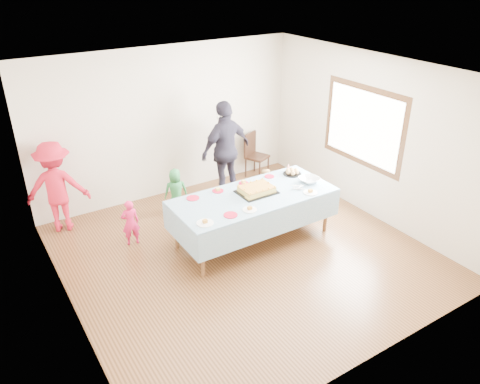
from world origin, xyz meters
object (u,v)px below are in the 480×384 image
object	(u,v)px
party_table	(254,198)
adult_left	(57,187)
birthday_cake	(257,190)
dining_chair	(254,152)

from	to	relation	value
party_table	adult_left	xyz separation A→B (m)	(-2.44, 1.95, 0.03)
birthday_cake	adult_left	xyz separation A→B (m)	(-2.52, 1.90, -0.08)
party_table	dining_chair	xyz separation A→B (m)	(1.37, 2.02, -0.23)
birthday_cake	adult_left	bearing A→B (deg)	143.00
party_table	birthday_cake	bearing A→B (deg)	29.22
party_table	adult_left	world-z (taller)	adult_left
dining_chair	adult_left	size ratio (longest dim) A/B	0.59
party_table	dining_chair	distance (m)	2.45
birthday_cake	dining_chair	bearing A→B (deg)	56.84
party_table	dining_chair	world-z (taller)	dining_chair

